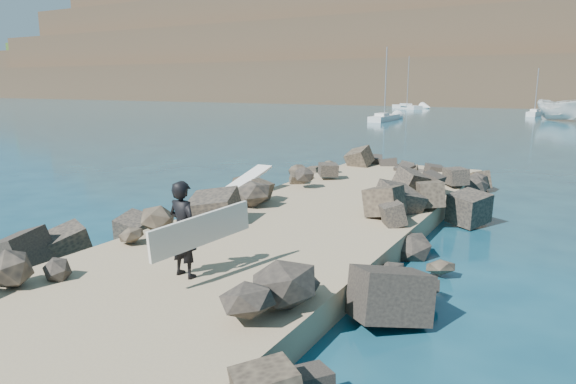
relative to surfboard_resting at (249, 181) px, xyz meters
name	(u,v)px	position (x,y,z in m)	size (l,w,h in m)	color
ground	(305,237)	(3.16, -1.87, -1.04)	(800.00, 800.00, 0.00)	#0F384C
jetty	(268,246)	(3.16, -3.87, -0.74)	(6.00, 26.00, 0.60)	#8C7759
riprap_left	(191,219)	(0.26, -3.37, -0.54)	(2.60, 22.00, 1.00)	black
riprap_right	(386,251)	(6.06, -3.37, -0.54)	(2.60, 22.00, 1.00)	black
surfboard_resting	(249,181)	(0.00, 0.00, 0.00)	(0.58, 2.32, 0.08)	white
boat_imported	(560,110)	(7.56, 55.42, 0.32)	(2.65, 7.05, 2.72)	silver
surfer_with_board	(186,229)	(3.30, -7.09, 0.52)	(1.11, 2.31, 1.90)	black
sailboat_b	(534,113)	(4.09, 65.42, -0.69)	(1.76, 5.47, 6.66)	silver
sailboat_e	(407,107)	(-17.75, 77.82, -0.69)	(6.86, 6.72, 9.41)	silver
sailboat_a	(384,118)	(-10.85, 45.49, -0.69)	(1.66, 7.30, 8.77)	silver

